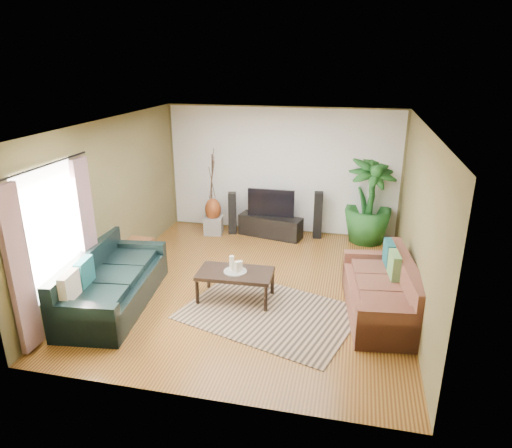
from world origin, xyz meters
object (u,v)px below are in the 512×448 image
(vase, at_px, (213,209))
(sofa_right, at_px, (380,288))
(pedestal, at_px, (214,225))
(coffee_table, at_px, (235,285))
(sofa_left, at_px, (113,279))
(speaker_left, at_px, (232,213))
(speaker_right, at_px, (318,215))
(tv_stand, at_px, (271,226))
(television, at_px, (271,203))
(potted_plant, at_px, (369,201))
(side_table, at_px, (139,253))

(vase, bearing_deg, sofa_right, -37.78)
(pedestal, bearing_deg, sofa_right, -37.78)
(pedestal, bearing_deg, coffee_table, -65.71)
(vase, bearing_deg, sofa_left, -99.94)
(pedestal, bearing_deg, sofa_left, -99.94)
(speaker_left, bearing_deg, speaker_right, -6.93)
(tv_stand, relative_size, speaker_right, 1.35)
(tv_stand, relative_size, pedestal, 3.57)
(sofa_right, relative_size, television, 2.02)
(coffee_table, distance_m, potted_plant, 3.65)
(coffee_table, height_order, tv_stand, coffee_table)
(coffee_table, bearing_deg, potted_plant, 53.57)
(coffee_table, relative_size, side_table, 2.38)
(speaker_right, xyz_separation_m, potted_plant, (1.02, 0.00, 0.38))
(sofa_right, bearing_deg, speaker_right, -164.89)
(sofa_right, height_order, vase, sofa_right)
(speaker_right, bearing_deg, potted_plant, -6.01)
(television, xyz_separation_m, speaker_right, (0.99, 0.14, -0.24))
(sofa_right, height_order, tv_stand, sofa_right)
(tv_stand, bearing_deg, television, 102.61)
(sofa_right, bearing_deg, side_table, -107.40)
(sofa_right, height_order, television, television)
(tv_stand, bearing_deg, potted_plant, 17.12)
(speaker_left, distance_m, speaker_right, 1.84)
(sofa_left, bearing_deg, side_table, 4.57)
(sofa_left, height_order, pedestal, sofa_left)
(pedestal, height_order, side_table, side_table)
(television, relative_size, pedestal, 2.62)
(side_table, bearing_deg, vase, 65.69)
(tv_stand, relative_size, speaker_left, 1.47)
(pedestal, xyz_separation_m, vase, (0.00, 0.00, 0.36))
(television, distance_m, potted_plant, 2.02)
(coffee_table, relative_size, tv_stand, 0.86)
(sofa_right, bearing_deg, sofa_left, -88.51)
(speaker_right, height_order, side_table, speaker_right)
(coffee_table, distance_m, pedestal, 2.96)
(vase, relative_size, side_table, 0.99)
(speaker_left, height_order, potted_plant, potted_plant)
(tv_stand, xyz_separation_m, speaker_right, (0.99, 0.16, 0.27))
(television, bearing_deg, sofa_left, -118.25)
(television, relative_size, vase, 2.05)
(tv_stand, relative_size, television, 1.36)
(television, height_order, potted_plant, potted_plant)
(sofa_right, relative_size, pedestal, 5.29)
(television, distance_m, side_table, 2.94)
(coffee_table, distance_m, tv_stand, 2.81)
(sofa_right, height_order, potted_plant, potted_plant)
(sofa_right, relative_size, potted_plant, 1.14)
(speaker_right, bearing_deg, vase, -179.19)
(sofa_left, height_order, coffee_table, sofa_left)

